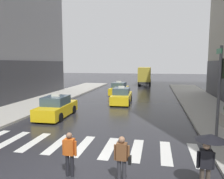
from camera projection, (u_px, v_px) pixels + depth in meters
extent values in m
plane|color=#26262B|center=(56.00, 176.00, 7.97)|extent=(160.00, 160.00, 0.00)
cube|color=silver|center=(12.00, 140.00, 11.70)|extent=(0.50, 2.80, 0.01)
cube|color=silver|center=(34.00, 142.00, 11.43)|extent=(0.50, 2.80, 0.01)
cube|color=silver|center=(58.00, 144.00, 11.16)|extent=(0.50, 2.80, 0.01)
cube|color=silver|center=(83.00, 146.00, 10.89)|extent=(0.50, 2.80, 0.01)
cube|color=silver|center=(109.00, 148.00, 10.62)|extent=(0.50, 2.80, 0.01)
cube|color=silver|center=(137.00, 150.00, 10.35)|extent=(0.50, 2.80, 0.01)
cube|color=silver|center=(166.00, 152.00, 10.09)|extent=(0.50, 2.80, 0.01)
cube|color=silver|center=(196.00, 155.00, 9.82)|extent=(0.50, 2.80, 0.01)
cylinder|color=#47474C|center=(219.00, 96.00, 10.46)|extent=(0.14, 0.14, 4.80)
cube|color=#196638|center=(219.00, 51.00, 10.38)|extent=(0.04, 0.84, 0.24)
cube|color=yellow|center=(57.00, 110.00, 16.70)|extent=(1.91, 4.54, 0.84)
cube|color=#384C5B|center=(56.00, 100.00, 16.52)|extent=(1.65, 2.14, 0.64)
cube|color=silver|center=(56.00, 95.00, 16.47)|extent=(0.61, 0.25, 0.18)
cylinder|color=black|center=(54.00, 109.00, 18.20)|extent=(0.24, 0.67, 0.66)
cylinder|color=black|center=(73.00, 109.00, 17.90)|extent=(0.24, 0.67, 0.66)
cylinder|color=black|center=(38.00, 116.00, 15.56)|extent=(0.24, 0.67, 0.66)
cylinder|color=black|center=(60.00, 117.00, 15.26)|extent=(0.24, 0.67, 0.66)
cube|color=#F2EAB2|center=(61.00, 104.00, 19.03)|extent=(0.20, 0.04, 0.14)
cube|color=#F2EAB2|center=(75.00, 104.00, 18.81)|extent=(0.20, 0.04, 0.14)
cube|color=yellow|center=(122.00, 98.00, 22.39)|extent=(1.99, 4.57, 0.84)
cube|color=#384C5B|center=(122.00, 91.00, 22.20)|extent=(1.69, 2.17, 0.64)
cube|color=silver|center=(122.00, 87.00, 22.15)|extent=(0.61, 0.27, 0.18)
cylinder|color=black|center=(115.00, 98.00, 23.87)|extent=(0.25, 0.67, 0.66)
cylinder|color=black|center=(131.00, 98.00, 23.60)|extent=(0.25, 0.67, 0.66)
cylinder|color=black|center=(111.00, 102.00, 21.22)|extent=(0.25, 0.67, 0.66)
cylinder|color=black|center=(129.00, 103.00, 20.96)|extent=(0.25, 0.67, 0.66)
cube|color=#F2EAB2|center=(118.00, 94.00, 24.70)|extent=(0.20, 0.05, 0.14)
cube|color=#F2EAB2|center=(129.00, 94.00, 24.51)|extent=(0.20, 0.05, 0.14)
cube|color=yellow|center=(119.00, 90.00, 28.53)|extent=(2.03, 4.59, 0.84)
cube|color=#384C5B|center=(119.00, 85.00, 28.34)|extent=(1.71, 2.18, 0.64)
cube|color=silver|center=(119.00, 82.00, 28.29)|extent=(0.61, 0.27, 0.18)
cylinder|color=black|center=(115.00, 91.00, 30.07)|extent=(0.25, 0.67, 0.66)
cylinder|color=black|center=(127.00, 91.00, 29.64)|extent=(0.25, 0.67, 0.66)
cylinder|color=black|center=(110.00, 93.00, 27.47)|extent=(0.25, 0.67, 0.66)
cylinder|color=black|center=(123.00, 94.00, 27.05)|extent=(0.25, 0.67, 0.66)
cube|color=#F2EAB2|center=(118.00, 88.00, 30.86)|extent=(0.20, 0.05, 0.14)
cube|color=#F2EAB2|center=(127.00, 88.00, 30.55)|extent=(0.20, 0.05, 0.14)
cube|color=#2D2D2D|center=(145.00, 82.00, 40.82)|extent=(1.90, 6.63, 0.40)
cube|color=silver|center=(145.00, 74.00, 43.89)|extent=(2.13, 1.83, 2.10)
cube|color=#384C5B|center=(146.00, 72.00, 44.74)|extent=(1.89, 0.07, 0.95)
cube|color=gold|center=(145.00, 74.00, 39.77)|extent=(2.27, 4.83, 2.50)
cylinder|color=black|center=(140.00, 81.00, 44.05)|extent=(0.29, 0.90, 0.90)
cylinder|color=black|center=(150.00, 81.00, 43.69)|extent=(0.29, 0.90, 0.90)
cylinder|color=black|center=(139.00, 83.00, 39.63)|extent=(0.29, 0.90, 0.90)
cylinder|color=black|center=(150.00, 84.00, 39.26)|extent=(0.29, 0.90, 0.90)
cube|color=black|center=(206.00, 159.00, 6.85)|extent=(0.36, 0.24, 0.60)
sphere|color=tan|center=(206.00, 146.00, 6.80)|extent=(0.22, 0.22, 0.22)
cylinder|color=black|center=(198.00, 160.00, 6.91)|extent=(0.09, 0.09, 0.55)
cylinder|color=black|center=(213.00, 161.00, 6.81)|extent=(0.09, 0.09, 0.55)
cylinder|color=#4C4C4C|center=(210.00, 150.00, 6.79)|extent=(0.02, 0.02, 1.00)
cone|color=black|center=(211.00, 137.00, 6.74)|extent=(0.96, 0.96, 0.20)
cylinder|color=#333338|center=(119.00, 171.00, 7.53)|extent=(0.14, 0.14, 0.82)
cylinder|color=#333338|center=(124.00, 171.00, 7.49)|extent=(0.14, 0.14, 0.82)
cube|color=brown|center=(122.00, 151.00, 7.42)|extent=(0.36, 0.24, 0.60)
sphere|color=#9E7051|center=(122.00, 140.00, 7.37)|extent=(0.22, 0.22, 0.22)
cylinder|color=brown|center=(115.00, 152.00, 7.48)|extent=(0.09, 0.09, 0.55)
cylinder|color=brown|center=(128.00, 153.00, 7.38)|extent=(0.09, 0.09, 0.55)
cube|color=black|center=(130.00, 160.00, 7.40)|extent=(0.10, 0.20, 0.28)
cylinder|color=black|center=(68.00, 165.00, 7.94)|extent=(0.14, 0.14, 0.82)
cylinder|color=black|center=(72.00, 166.00, 7.91)|extent=(0.14, 0.14, 0.82)
cube|color=#BF5119|center=(69.00, 147.00, 7.84)|extent=(0.36, 0.24, 0.60)
sphere|color=brown|center=(69.00, 136.00, 7.79)|extent=(0.22, 0.22, 0.22)
cylinder|color=#BF5119|center=(64.00, 148.00, 7.89)|extent=(0.09, 0.09, 0.55)
cylinder|color=#BF5119|center=(75.00, 149.00, 7.80)|extent=(0.09, 0.09, 0.55)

